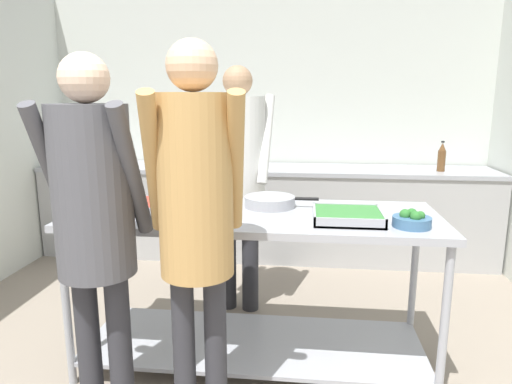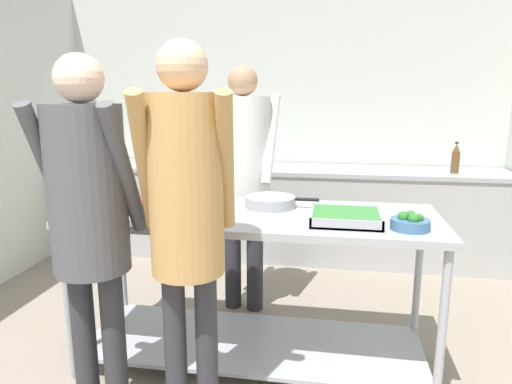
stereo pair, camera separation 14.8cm
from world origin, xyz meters
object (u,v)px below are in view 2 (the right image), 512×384
object	(u,v)px
serving_tray_roast	(138,204)
plate_stack	(212,199)
broccoli_bowl	(410,223)
cook_behind_counter	(243,164)
sauce_pan	(270,201)
guest_serving_right	(89,208)
water_bottle	(456,159)
serving_tray_vegetables	(346,217)
guest_serving_left	(187,204)

from	to	relation	value
serving_tray_roast	plate_stack	world-z (taller)	serving_tray_roast
broccoli_bowl	cook_behind_counter	distance (m)	1.37
serving_tray_roast	sauce_pan	world-z (taller)	sauce_pan
plate_stack	sauce_pan	size ratio (longest dim) A/B	0.54
serving_tray_roast	plate_stack	distance (m)	0.45
sauce_pan	cook_behind_counter	bearing A→B (deg)	116.58
sauce_pan	plate_stack	bearing A→B (deg)	170.95
sauce_pan	guest_serving_right	bearing A→B (deg)	-130.85
plate_stack	broccoli_bowl	distance (m)	1.20
water_bottle	sauce_pan	bearing A→B (deg)	-130.69
guest_serving_right	broccoli_bowl	bearing A→B (deg)	17.69
sauce_pan	serving_tray_vegetables	world-z (taller)	sauce_pan
broccoli_bowl	cook_behind_counter	xyz separation A→B (m)	(-1.03, 0.90, 0.14)
sauce_pan	serving_tray_vegetables	bearing A→B (deg)	-31.19
broccoli_bowl	guest_serving_left	world-z (taller)	guest_serving_left
guest_serving_left	sauce_pan	bearing A→B (deg)	73.29
sauce_pan	water_bottle	world-z (taller)	water_bottle
guest_serving_right	cook_behind_counter	world-z (taller)	cook_behind_counter
broccoli_bowl	cook_behind_counter	world-z (taller)	cook_behind_counter
broccoli_bowl	guest_serving_right	xyz separation A→B (m)	(-1.46, -0.46, 0.13)
broccoli_bowl	water_bottle	size ratio (longest dim) A/B	0.68
serving_tray_roast	sauce_pan	xyz separation A→B (m)	(0.77, 0.17, 0.01)
broccoli_bowl	guest_serving_right	size ratio (longest dim) A/B	0.11
plate_stack	cook_behind_counter	size ratio (longest dim) A/B	0.13
serving_tray_roast	cook_behind_counter	world-z (taller)	cook_behind_counter
broccoli_bowl	water_bottle	xyz separation A→B (m)	(0.70, 2.04, 0.06)
broccoli_bowl	cook_behind_counter	size ratio (longest dim) A/B	0.11
guest_serving_left	broccoli_bowl	bearing A→B (deg)	25.38
cook_behind_counter	water_bottle	size ratio (longest dim) A/B	6.38
plate_stack	broccoli_bowl	world-z (taller)	broccoli_bowl
cook_behind_counter	serving_tray_vegetables	bearing A→B (deg)	-48.82
serving_tray_vegetables	sauce_pan	bearing A→B (deg)	148.81
sauce_pan	water_bottle	distance (m)	2.23
water_bottle	guest_serving_left	bearing A→B (deg)	-124.06
serving_tray_vegetables	broccoli_bowl	bearing A→B (deg)	-15.53
serving_tray_vegetables	plate_stack	bearing A→B (deg)	158.29
serving_tray_vegetables	guest_serving_right	size ratio (longest dim) A/B	0.21
guest_serving_left	guest_serving_right	size ratio (longest dim) A/B	1.03
serving_tray_vegetables	cook_behind_counter	world-z (taller)	cook_behind_counter
guest_serving_left	guest_serving_right	xyz separation A→B (m)	(-0.46, 0.01, -0.04)
serving_tray_roast	broccoli_bowl	distance (m)	1.53
serving_tray_vegetables	guest_serving_left	distance (m)	0.90
cook_behind_counter	serving_tray_roast	bearing A→B (deg)	-124.57
serving_tray_roast	guest_serving_right	world-z (taller)	guest_serving_right
broccoli_bowl	guest_serving_right	world-z (taller)	guest_serving_right
serving_tray_roast	serving_tray_vegetables	size ratio (longest dim) A/B	1.29
sauce_pan	broccoli_bowl	distance (m)	0.83
serving_tray_vegetables	serving_tray_roast	bearing A→B (deg)	175.48
sauce_pan	guest_serving_right	size ratio (longest dim) A/B	0.25
plate_stack	guest_serving_right	distance (m)	0.95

